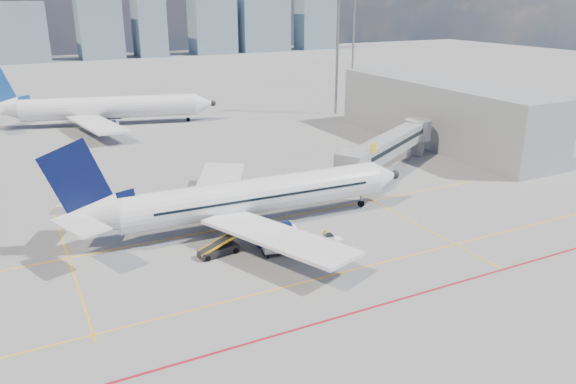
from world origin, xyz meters
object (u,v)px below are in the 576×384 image
object	(u,v)px
baggage_tug	(331,241)
ramp_worker	(325,238)
second_aircraft	(100,108)
belt_loader	(220,249)
cargo_dolly	(279,245)
main_aircraft	(243,198)

from	to	relation	value
baggage_tug	ramp_worker	size ratio (longest dim) A/B	1.17
second_aircraft	belt_loader	size ratio (longest dim) A/B	7.42
baggage_tug	belt_loader	bearing A→B (deg)	169.35
second_aircraft	ramp_worker	bearing A→B (deg)	-67.10
belt_loader	cargo_dolly	bearing A→B (deg)	-34.25
main_aircraft	second_aircraft	distance (m)	58.15
baggage_tug	cargo_dolly	xyz separation A→B (m)	(-5.11, 0.95, 0.29)
main_aircraft	ramp_worker	world-z (taller)	main_aircraft
second_aircraft	cargo_dolly	xyz separation A→B (m)	(4.84, -65.47, -2.28)
belt_loader	ramp_worker	xyz separation A→B (m)	(9.69, -2.93, 0.30)
cargo_dolly	belt_loader	size ratio (longest dim) A/B	0.60
ramp_worker	baggage_tug	bearing A→B (deg)	-118.63
main_aircraft	baggage_tug	size ratio (longest dim) A/B	18.43
main_aircraft	cargo_dolly	world-z (taller)	main_aircraft
second_aircraft	baggage_tug	bearing A→B (deg)	-66.82
main_aircraft	baggage_tug	distance (m)	10.42
main_aircraft	cargo_dolly	xyz separation A→B (m)	(0.44, -7.49, -2.28)
second_aircraft	baggage_tug	size ratio (longest dim) A/B	20.12
baggage_tug	ramp_worker	distance (m)	0.62
belt_loader	ramp_worker	distance (m)	10.12
cargo_dolly	ramp_worker	bearing A→B (deg)	5.65
main_aircraft	cargo_dolly	bearing A→B (deg)	-84.33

